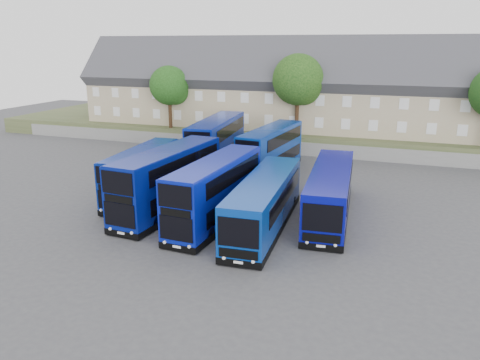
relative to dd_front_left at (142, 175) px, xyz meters
name	(u,v)px	position (x,y,z in m)	size (l,w,h in m)	color
ground	(184,227)	(5.98, -4.64, -1.96)	(120.00, 120.00, 0.00)	#424246
retaining_wall	(276,147)	(5.98, 19.36, -1.21)	(70.00, 0.40, 1.50)	slate
earth_bank	(295,130)	(5.98, 29.36, -0.96)	(80.00, 20.00, 2.00)	#44522E
terrace_row	(314,92)	(8.98, 25.36, 4.63)	(60.00, 10.40, 11.20)	tan
dd_front_left	(142,175)	(0.00, 0.00, 0.00)	(3.02, 10.21, 4.00)	navy
dd_front_mid	(168,182)	(3.52, -2.09, 0.34)	(3.60, 11.93, 4.68)	navy
dd_front_right	(216,193)	(7.72, -3.09, 0.22)	(3.12, 11.29, 4.44)	#0818A4
dd_rear_left	(217,143)	(1.84, 11.57, 0.42)	(3.92, 12.38, 4.84)	#081F93
dd_rear_right	(271,152)	(7.77, 10.74, 0.21)	(3.68, 11.31, 4.42)	#08329A
coach_east_a	(265,204)	(11.27, -2.98, -0.24)	(3.45, 12.99, 3.51)	#08359C
coach_east_b	(330,193)	(15.09, 0.79, -0.22)	(3.78, 13.15, 3.55)	#080B92
tree_west	(171,87)	(-7.88, 20.46, 5.09)	(4.80, 4.80, 7.65)	#382314
tree_mid	(299,82)	(8.12, 20.96, 6.10)	(5.76, 5.76, 9.18)	#382314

